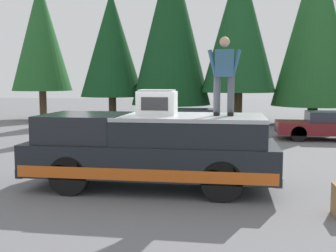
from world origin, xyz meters
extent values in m
plane|color=slate|center=(0.00, 0.00, 0.00)|extent=(90.00, 90.00, 0.00)
cube|color=black|center=(-0.37, -0.16, 0.70)|extent=(2.00, 5.50, 0.70)
cube|color=#CC5619|center=(-0.37, -0.16, 0.51)|extent=(2.01, 5.39, 0.24)
cube|color=black|center=(-0.37, 1.35, 1.35)|extent=(1.84, 1.87, 0.60)
cube|color=black|center=(-0.37, -1.04, 1.31)|extent=(1.92, 3.19, 0.52)
cube|color=#A8AAAF|center=(-0.37, -1.04, 1.61)|extent=(1.94, 3.19, 0.08)
cube|color=#232326|center=(-0.37, 2.53, 0.43)|extent=(1.96, 0.16, 0.20)
cube|color=#B2B5BA|center=(-0.37, -2.85, 0.43)|extent=(1.96, 0.16, 0.20)
cylinder|color=black|center=(-1.22, 1.43, 0.42)|extent=(0.30, 0.84, 0.84)
cylinder|color=black|center=(0.48, 1.43, 0.42)|extent=(0.30, 0.84, 0.84)
cylinder|color=black|center=(-1.22, -1.76, 0.42)|extent=(0.30, 0.84, 0.84)
cylinder|color=black|center=(0.48, -1.76, 0.42)|extent=(0.30, 0.84, 0.84)
cube|color=silver|center=(-0.32, -0.29, 1.91)|extent=(0.64, 0.84, 0.52)
cube|color=#2D2D30|center=(-0.64, -0.29, 1.91)|extent=(0.01, 0.59, 0.29)
cube|color=#99999E|center=(-0.32, -0.29, 2.19)|extent=(0.58, 0.76, 0.04)
cylinder|color=#4C515B|center=(-0.32, -1.91, 2.07)|extent=(0.15, 0.15, 0.84)
cube|color=black|center=(-0.36, -1.91, 1.69)|extent=(0.26, 0.11, 0.08)
cylinder|color=#4C515B|center=(-0.32, -1.61, 2.07)|extent=(0.15, 0.15, 0.84)
cube|color=black|center=(-0.36, -1.61, 1.69)|extent=(0.26, 0.11, 0.08)
cube|color=#335B7A|center=(-0.32, -1.76, 2.78)|extent=(0.24, 0.40, 0.58)
sphere|color=tan|center=(-0.32, -1.76, 3.23)|extent=(0.22, 0.22, 0.22)
cylinder|color=#335B7A|center=(-0.35, -2.00, 2.78)|extent=(0.09, 0.23, 0.58)
cylinder|color=#335B7A|center=(-0.35, -1.51, 2.78)|extent=(0.09, 0.23, 0.58)
cube|color=maroon|center=(8.20, -5.84, 0.49)|extent=(1.64, 4.10, 0.50)
cube|color=#282D38|center=(8.20, -5.94, 0.95)|extent=(1.31, 1.89, 0.42)
cylinder|color=black|center=(7.48, -4.57, 0.31)|extent=(0.20, 0.62, 0.62)
cylinder|color=black|center=(8.92, -4.57, 0.31)|extent=(0.20, 0.62, 0.62)
cube|color=gray|center=(8.96, -0.33, 0.49)|extent=(1.64, 4.10, 0.50)
cube|color=#282D38|center=(8.96, -0.43, 0.95)|extent=(1.31, 1.89, 0.42)
cylinder|color=black|center=(8.24, 0.94, 0.31)|extent=(0.20, 0.62, 0.62)
cylinder|color=black|center=(9.68, 0.94, 0.31)|extent=(0.20, 0.62, 0.62)
cylinder|color=black|center=(8.24, -1.61, 0.31)|extent=(0.20, 0.62, 0.62)
cylinder|color=black|center=(9.68, -1.61, 0.31)|extent=(0.20, 0.62, 0.62)
cylinder|color=#4C3826|center=(14.34, -6.35, 0.52)|extent=(0.54, 0.54, 1.04)
cone|color=#235B28|center=(14.34, -6.35, 5.45)|extent=(4.53, 4.53, 8.81)
cylinder|color=#4C3826|center=(14.10, -2.27, 0.89)|extent=(0.49, 0.49, 1.77)
cone|color=#194C23|center=(14.10, -2.27, 5.48)|extent=(4.09, 4.09, 7.42)
cylinder|color=#4C3826|center=(14.72, 1.59, 0.51)|extent=(0.55, 0.55, 1.01)
cone|color=#14421E|center=(14.72, 1.59, 5.59)|extent=(4.60, 4.60, 9.14)
cylinder|color=#4C3826|center=(15.06, 5.25, 0.73)|extent=(0.45, 0.45, 1.45)
cone|color=#14421E|center=(15.06, 5.25, 4.61)|extent=(3.79, 3.79, 6.31)
cylinder|color=#4C3826|center=(15.19, 9.81, 0.89)|extent=(0.44, 0.44, 1.79)
cone|color=#235B28|center=(15.19, 9.81, 5.18)|extent=(3.67, 3.67, 6.79)
camera|label=1|loc=(-9.39, -1.92, 2.40)|focal=44.33mm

